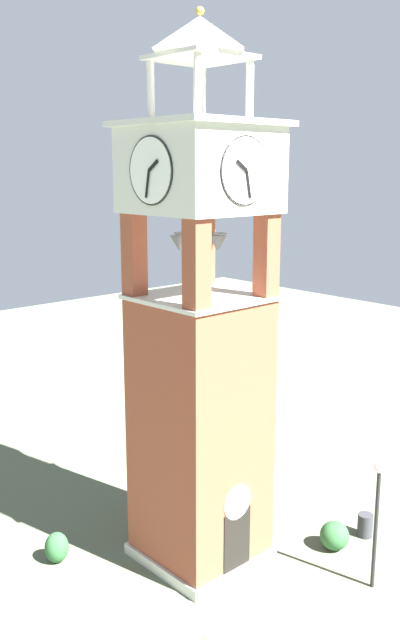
{
  "coord_description": "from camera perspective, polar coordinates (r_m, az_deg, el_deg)",
  "views": [
    {
      "loc": [
        -13.08,
        -14.37,
        12.31
      ],
      "look_at": [
        0.0,
        0.0,
        7.86
      ],
      "focal_mm": 37.41,
      "sensor_mm": 36.0,
      "label": 1
    }
  ],
  "objects": [
    {
      "name": "ground",
      "position": [
        23.0,
        -0.0,
        -19.46
      ],
      "size": [
        80.0,
        80.0,
        0.0
      ],
      "primitive_type": "plane",
      "color": "#5B664C"
    },
    {
      "name": "clock_tower",
      "position": [
        20.21,
        0.0,
        -3.01
      ],
      "size": [
        3.9,
        3.9,
        16.57
      ],
      "color": "brown",
      "rests_on": "ground"
    },
    {
      "name": "lamp_post",
      "position": [
        20.81,
        14.94,
        -14.77
      ],
      "size": [
        0.36,
        0.36,
        4.06
      ],
      "color": "black",
      "rests_on": "ground"
    },
    {
      "name": "trash_bin",
      "position": [
        24.46,
        13.95,
        -16.67
      ],
      "size": [
        0.52,
        0.52,
        0.8
      ],
      "primitive_type": "cylinder",
      "color": "#2D2D33",
      "rests_on": "ground"
    },
    {
      "name": "shrub_near_entry",
      "position": [
        23.5,
        11.43,
        -17.63
      ],
      "size": [
        0.96,
        0.96,
        0.94
      ],
      "primitive_type": "ellipsoid",
      "color": "#28562D",
      "rests_on": "ground"
    },
    {
      "name": "shrub_left_of_tower",
      "position": [
        22.89,
        -12.16,
        -18.48
      ],
      "size": [
        0.76,
        0.76,
        1.0
      ],
      "primitive_type": "ellipsoid",
      "color": "#28562D",
      "rests_on": "ground"
    }
  ]
}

